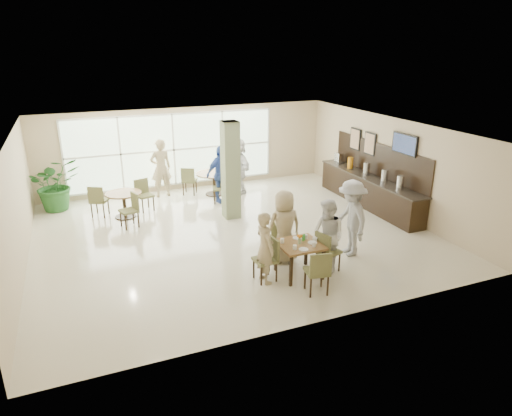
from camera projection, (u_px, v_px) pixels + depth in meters
name	position (u px, v px, depth m)	size (l,w,h in m)	color
ground	(232.00, 233.00, 12.23)	(10.00, 10.00, 0.00)	beige
room_shell	(231.00, 172.00, 11.65)	(10.00, 10.00, 10.00)	white
window_bank	(174.00, 150.00, 15.46)	(7.00, 0.04, 7.00)	silver
column	(231.00, 171.00, 12.94)	(0.45, 0.45, 2.80)	#757F58
main_table	(299.00, 248.00, 9.83)	(0.91, 0.91, 0.75)	brown
round_table_left	(124.00, 199.00, 13.20)	(1.02, 1.02, 0.75)	brown
round_table_right	(214.00, 177.00, 15.19)	(1.19, 1.19, 0.75)	brown
chairs_main_table	(298.00, 256.00, 9.86)	(1.98, 2.11, 0.95)	brown
chairs_table_left	(124.00, 202.00, 13.20)	(1.90, 1.79, 0.95)	brown
chairs_table_right	(213.00, 181.00, 15.19)	(2.09, 1.84, 0.95)	brown
tabletop_clutter	(301.00, 241.00, 9.77)	(0.74, 0.78, 0.21)	white
buffet_counter	(369.00, 189.00, 14.15)	(0.64, 4.70, 1.95)	black
wall_tv	(405.00, 144.00, 12.73)	(0.06, 1.00, 0.58)	black
framed_art_a	(370.00, 144.00, 14.23)	(0.05, 0.55, 0.70)	black
framed_art_b	(355.00, 139.00, 14.93)	(0.05, 0.55, 0.70)	black
potted_plant	(55.00, 184.00, 13.74)	(1.45, 1.45, 1.62)	#255C25
teen_left	(265.00, 248.00, 9.52)	(0.57, 0.37, 1.57)	tan
teen_far	(284.00, 227.00, 10.42)	(0.84, 0.46, 1.71)	tan
teen_right	(328.00, 236.00, 9.98)	(0.80, 0.62, 1.65)	white
teen_standing	(351.00, 218.00, 10.74)	(1.19, 0.69, 1.85)	#A6A6A8
adult_a	(221.00, 174.00, 14.40)	(1.07, 0.61, 1.82)	#3857A9
adult_b	(238.00, 166.00, 15.31)	(1.72, 0.74, 1.86)	white
adult_standing	(161.00, 168.00, 14.89)	(0.70, 0.46, 1.92)	tan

